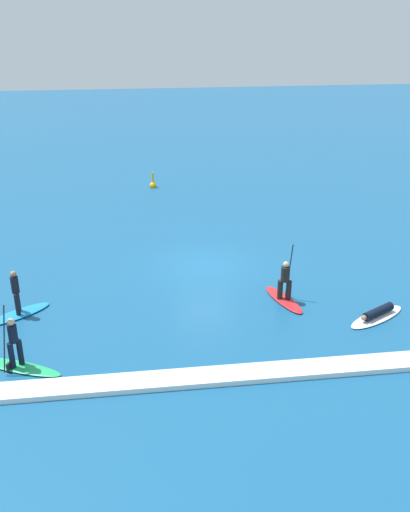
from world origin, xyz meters
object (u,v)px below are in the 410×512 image
surfer_on_green_board (16,357)px  marker_buoy (153,185)px  surfer_on_red_board (284,291)px  surfer_on_blue_board (18,306)px  surfer_on_white_board (377,314)px

surfer_on_green_board → marker_buoy: 20.15m
surfer_on_green_board → marker_buoy: size_ratio=2.87×
surfer_on_red_board → marker_buoy: (-4.41, 16.09, -0.29)m
surfer_on_red_board → surfer_on_green_board: 10.26m
surfer_on_red_board → surfer_on_blue_board: bearing=71.9°
marker_buoy → surfer_on_blue_board: bearing=-110.1°
surfer_on_white_board → surfer_on_red_board: bearing=-58.9°
surfer_on_white_board → surfer_on_blue_board: 13.48m
surfer_on_red_board → marker_buoy: size_ratio=2.40×
surfer_on_green_board → marker_buoy: bearing=-80.2°
surfer_on_green_board → surfer_on_white_board: bearing=-147.9°
surfer_on_blue_board → marker_buoy: 16.93m
surfer_on_red_board → surfer_on_green_board: (-9.70, -3.35, -0.02)m
surfer_on_white_board → marker_buoy: size_ratio=2.59×
surfer_on_white_board → surfer_on_green_board: size_ratio=0.90×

